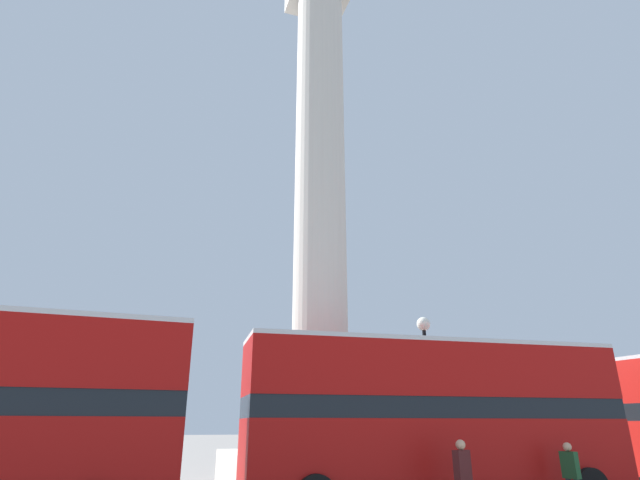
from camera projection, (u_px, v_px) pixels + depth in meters
The scene contains 6 objects.
monument_column at pixel (320, 271), 19.75m from camera, with size 6.34×6.34×23.83m.
bus_b at pixel (434, 412), 14.15m from camera, with size 10.92×3.38×4.35m.
equestrian_statue at pixel (526, 434), 24.74m from camera, with size 3.97×3.17×5.98m.
street_lamp at pixel (427, 375), 18.09m from camera, with size 0.51×0.51×5.89m.
pedestrian_near_lamp at pixel (571, 474), 12.59m from camera, with size 0.24×0.45×1.65m.
pedestrian_by_plinth at pixel (463, 475), 11.49m from camera, with size 0.49×0.33×1.75m.
Camera 1 is at (-6.04, -17.96, 2.08)m, focal length 28.00 mm.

